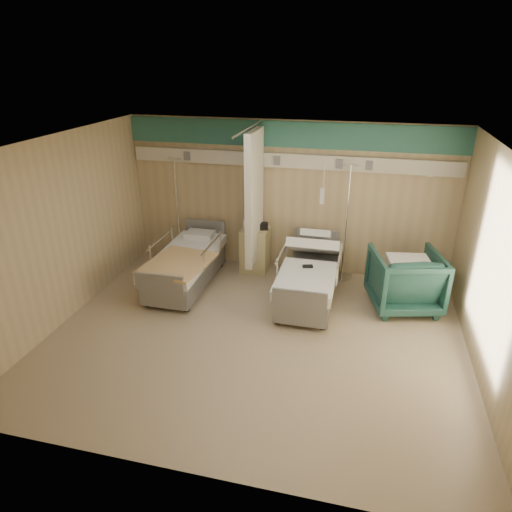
{
  "coord_description": "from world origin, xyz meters",
  "views": [
    {
      "loc": [
        1.36,
        -5.53,
        3.84
      ],
      "look_at": [
        -0.14,
        0.6,
        1.03
      ],
      "focal_mm": 32.0,
      "sensor_mm": 36.0,
      "label": 1
    }
  ],
  "objects_px": {
    "bed_left": "(186,269)",
    "visitor_armchair": "(405,280)",
    "bedside_cabinet": "(255,250)",
    "iv_stand_right": "(343,256)",
    "iv_stand_left": "(180,242)",
    "bed_right": "(309,283)"
  },
  "relations": [
    {
      "from": "iv_stand_right",
      "to": "bedside_cabinet",
      "type": "bearing_deg",
      "value": -177.22
    },
    {
      "from": "iv_stand_left",
      "to": "iv_stand_right",
      "type": "bearing_deg",
      "value": 1.33
    },
    {
      "from": "bed_left",
      "to": "bedside_cabinet",
      "type": "xyz_separation_m",
      "value": [
        1.05,
        0.9,
        0.11
      ]
    },
    {
      "from": "iv_stand_right",
      "to": "iv_stand_left",
      "type": "bearing_deg",
      "value": -178.67
    },
    {
      "from": "bedside_cabinet",
      "to": "iv_stand_left",
      "type": "height_order",
      "value": "iv_stand_left"
    },
    {
      "from": "bed_left",
      "to": "visitor_armchair",
      "type": "height_order",
      "value": "visitor_armchair"
    },
    {
      "from": "visitor_armchair",
      "to": "iv_stand_left",
      "type": "bearing_deg",
      "value": -25.44
    },
    {
      "from": "bed_left",
      "to": "bedside_cabinet",
      "type": "distance_m",
      "value": 1.39
    },
    {
      "from": "iv_stand_left",
      "to": "bed_left",
      "type": "bearing_deg",
      "value": -62.09
    },
    {
      "from": "bed_left",
      "to": "iv_stand_left",
      "type": "distance_m",
      "value": 1.03
    },
    {
      "from": "bed_right",
      "to": "bedside_cabinet",
      "type": "xyz_separation_m",
      "value": [
        -1.15,
        0.9,
        0.11
      ]
    },
    {
      "from": "visitor_armchair",
      "to": "bed_left",
      "type": "bearing_deg",
      "value": -13.03
    },
    {
      "from": "bed_right",
      "to": "iv_stand_left",
      "type": "relative_size",
      "value": 1.03
    },
    {
      "from": "bed_right",
      "to": "iv_stand_right",
      "type": "distance_m",
      "value": 1.11
    },
    {
      "from": "bed_right",
      "to": "visitor_armchair",
      "type": "height_order",
      "value": "visitor_armchair"
    },
    {
      "from": "iv_stand_right",
      "to": "visitor_armchair",
      "type": "bearing_deg",
      "value": -39.47
    },
    {
      "from": "bed_right",
      "to": "iv_stand_left",
      "type": "height_order",
      "value": "iv_stand_left"
    },
    {
      "from": "bed_right",
      "to": "visitor_armchair",
      "type": "xyz_separation_m",
      "value": [
        1.54,
        0.12,
        0.17
      ]
    },
    {
      "from": "bed_left",
      "to": "visitor_armchair",
      "type": "relative_size",
      "value": 2.02
    },
    {
      "from": "bedside_cabinet",
      "to": "iv_stand_right",
      "type": "xyz_separation_m",
      "value": [
        1.65,
        0.08,
        0.01
      ]
    },
    {
      "from": "visitor_armchair",
      "to": "iv_stand_right",
      "type": "distance_m",
      "value": 1.35
    },
    {
      "from": "bed_left",
      "to": "visitor_armchair",
      "type": "distance_m",
      "value": 3.74
    }
  ]
}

